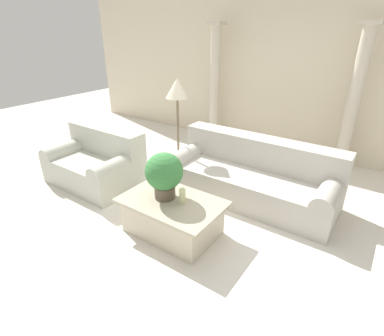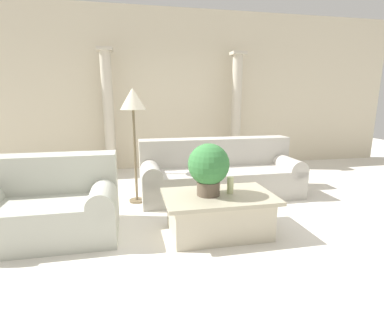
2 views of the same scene
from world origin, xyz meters
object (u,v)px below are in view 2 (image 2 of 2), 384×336
loveseat (49,204)px  floor_lamp (133,106)px  coffee_table (218,214)px  potted_plant (209,167)px  sofa_long (219,173)px

loveseat → floor_lamp: floor_lamp is taller
coffee_table → potted_plant: (-0.11, 0.02, 0.53)m
potted_plant → floor_lamp: floor_lamp is taller
potted_plant → floor_lamp: size_ratio=0.35×
floor_lamp → sofa_long: bearing=4.0°
sofa_long → loveseat: 2.41m
loveseat → coffee_table: size_ratio=1.21×
sofa_long → coffee_table: (-0.41, -1.32, -0.11)m
loveseat → coffee_table: (1.80, -0.36, -0.11)m
sofa_long → loveseat: same height
coffee_table → potted_plant: bearing=172.5°
loveseat → floor_lamp: size_ratio=0.90×
coffee_table → potted_plant: size_ratio=2.12×
sofa_long → coffee_table: size_ratio=2.01×
loveseat → potted_plant: bearing=-11.5°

